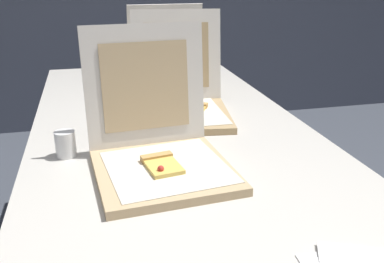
{
  "coord_description": "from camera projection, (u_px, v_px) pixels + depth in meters",
  "views": [
    {
      "loc": [
        -0.24,
        -0.67,
        1.22
      ],
      "look_at": [
        0.02,
        0.41,
        0.79
      ],
      "focal_mm": 39.97,
      "sensor_mm": 36.0,
      "label": 1
    }
  ],
  "objects": [
    {
      "name": "table",
      "position": [
        175.0,
        147.0,
        1.36
      ],
      "size": [
        0.88,
        2.05,
        0.73
      ],
      "color": "beige",
      "rests_on": "ground"
    },
    {
      "name": "pizza_box_front",
      "position": [
        160.0,
        151.0,
        1.09
      ],
      "size": [
        0.36,
        0.39,
        0.35
      ],
      "rotation": [
        0.0,
        0.0,
        0.08
      ],
      "color": "tan",
      "rests_on": "table"
    },
    {
      "name": "pizza_box_middle",
      "position": [
        180.0,
        101.0,
        1.49
      ],
      "size": [
        0.38,
        0.44,
        0.35
      ],
      "rotation": [
        0.0,
        0.0,
        -0.14
      ],
      "color": "tan",
      "rests_on": "table"
    },
    {
      "name": "pizza_box_back",
      "position": [
        169.0,
        74.0,
        1.88
      ],
      "size": [
        0.34,
        0.34,
        0.34
      ],
      "rotation": [
        0.0,
        0.0,
        0.02
      ],
      "color": "tan",
      "rests_on": "table"
    },
    {
      "name": "cup_white_near_center",
      "position": [
        65.0,
        144.0,
        1.17
      ],
      "size": [
        0.06,
        0.06,
        0.07
      ],
      "primitive_type": "cylinder",
      "color": "white",
      "rests_on": "table"
    },
    {
      "name": "cup_white_far",
      "position": [
        104.0,
        100.0,
        1.55
      ],
      "size": [
        0.06,
        0.06,
        0.07
      ],
      "primitive_type": "cylinder",
      "color": "white",
      "rests_on": "table"
    }
  ]
}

